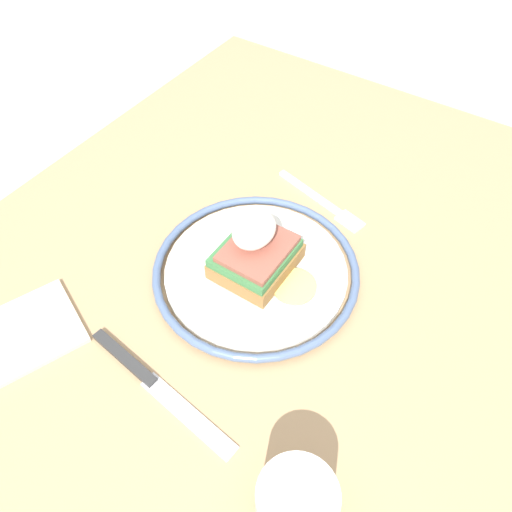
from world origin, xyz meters
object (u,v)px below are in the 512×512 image
object	(u,v)px
cup	(295,506)
sandwich	(256,251)
fork	(323,202)
knife	(149,380)
napkin	(11,340)
plate	(256,270)

from	to	relation	value
cup	sandwich	bearing A→B (deg)	-139.76
fork	knife	world-z (taller)	knife
fork	napkin	size ratio (longest dim) A/B	1.04
sandwich	fork	bearing A→B (deg)	176.76
sandwich	knife	world-z (taller)	sandwich
sandwich	plate	bearing A→B (deg)	4.72
sandwich	cup	xyz separation A→B (m)	(0.21, 0.17, -0.01)
sandwich	napkin	distance (m)	0.29
plate	fork	distance (m)	0.15
fork	napkin	xyz separation A→B (m)	(0.38, -0.18, 0.00)
plate	knife	xyz separation A→B (m)	(0.18, -0.02, -0.01)
cup	fork	bearing A→B (deg)	-155.20
sandwich	napkin	size ratio (longest dim) A/B	0.82
knife	napkin	xyz separation A→B (m)	(0.05, -0.16, 0.00)
plate	sandwich	xyz separation A→B (m)	(-0.00, -0.00, 0.04)
fork	napkin	world-z (taller)	napkin
knife	napkin	distance (m)	0.16
knife	sandwich	bearing A→B (deg)	175.03
cup	napkin	xyz separation A→B (m)	(0.02, -0.35, -0.03)
plate	sandwich	world-z (taller)	sandwich
fork	napkin	distance (m)	0.42
cup	napkin	world-z (taller)	cup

